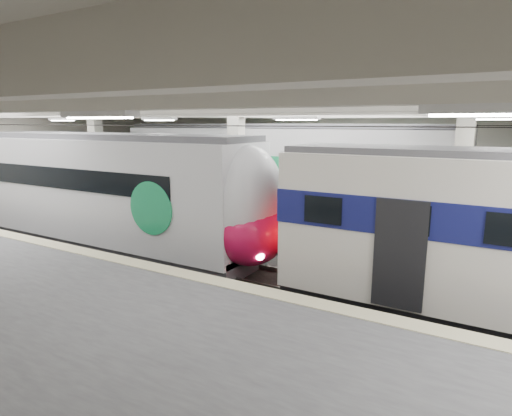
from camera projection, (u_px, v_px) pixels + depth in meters
The scene contains 3 objects.
station_hall at pixel (235, 183), 11.22m from camera, with size 36.00×24.00×5.75m.
modern_emu at pixel (132, 196), 15.67m from camera, with size 13.61×2.81×4.40m.
far_train at pixel (280, 177), 18.68m from camera, with size 15.02×3.30×4.74m.
Camera 1 is at (6.05, -11.09, 4.82)m, focal length 30.00 mm.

